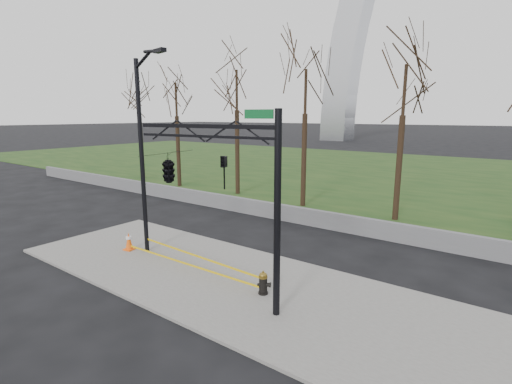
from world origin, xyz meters
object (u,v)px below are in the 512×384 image
Objects in this scene: traffic_cone at (129,241)px; traffic_signal_mast at (186,169)px; street_light at (143,144)px; fire_hydrant at (263,283)px.

traffic_signal_mast is (4.90, -1.08, 3.66)m from traffic_cone.
street_light is at bearing 21.68° from traffic_cone.
traffic_cone is at bearing 156.17° from fire_hydrant.
fire_hydrant is 1.02× the size of traffic_cone.
traffic_signal_mast is (3.99, -1.44, -0.55)m from street_light.
fire_hydrant is 4.43m from traffic_signal_mast.
fire_hydrant is 7.49m from street_light.
traffic_signal_mast is at bearing -7.45° from street_light.
fire_hydrant is at bearing 0.53° from traffic_cone.
fire_hydrant is 0.10× the size of street_light.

